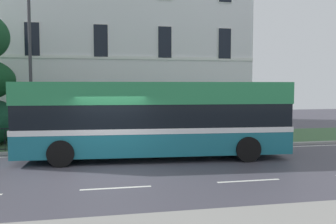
{
  "coord_description": "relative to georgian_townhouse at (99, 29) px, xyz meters",
  "views": [
    {
      "loc": [
        -0.58,
        -12.11,
        2.9
      ],
      "look_at": [
        2.75,
        4.39,
        1.68
      ],
      "focal_mm": 39.47,
      "sensor_mm": 36.0,
      "label": 1
    }
  ],
  "objects": [
    {
      "name": "georgian_townhouse",
      "position": [
        0.0,
        0.0,
        0.0
      ],
      "size": [
        19.47,
        9.88,
        13.49
      ],
      "color": "silver",
      "rests_on": "ground_plane"
    },
    {
      "name": "iron_verge_railing",
      "position": [
        0.0,
        -10.52,
        -6.28
      ],
      "size": [
        13.9,
        0.04,
        0.97
      ],
      "color": "black",
      "rests_on": "ground_plane"
    },
    {
      "name": "street_lamp_post",
      "position": [
        -3.14,
        -10.02,
        -2.54
      ],
      "size": [
        0.36,
        0.24,
        7.48
      ],
      "color": "#333338",
      "rests_on": "ground_plane"
    },
    {
      "name": "ground_plane",
      "position": [
        0.12,
        -13.95,
        -6.92
      ],
      "size": [
        60.0,
        56.0,
        0.18
      ],
      "color": "#42404A"
    },
    {
      "name": "litter_bin",
      "position": [
        3.74,
        -9.88,
        -6.17
      ],
      "size": [
        0.56,
        0.56,
        1.22
      ],
      "color": "#23472D",
      "rests_on": "ground_plane"
    },
    {
      "name": "single_decker_bus",
      "position": [
        1.91,
        -12.62,
        -5.31
      ],
      "size": [
        10.65,
        3.29,
        3.02
      ],
      "rotation": [
        0.0,
        0.0,
        -0.07
      ],
      "color": "#1B6B7C",
      "rests_on": "ground_plane"
    }
  ]
}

